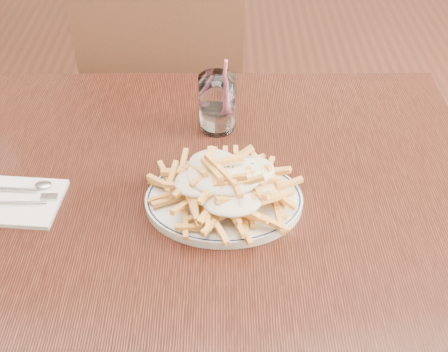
{
  "coord_description": "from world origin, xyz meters",
  "views": [
    {
      "loc": [
        0.08,
        -0.81,
        1.48
      ],
      "look_at": [
        0.09,
        -0.06,
        0.82
      ],
      "focal_mm": 45.0,
      "sensor_mm": 36.0,
      "label": 1
    }
  ],
  "objects_px": {
    "fries_plate": "(224,200)",
    "chair_far": "(162,95)",
    "table": "(181,210)",
    "water_glass": "(217,106)",
    "loaded_fries": "(224,180)"
  },
  "relations": [
    {
      "from": "table",
      "to": "loaded_fries",
      "type": "height_order",
      "value": "loaded_fries"
    },
    {
      "from": "fries_plate",
      "to": "chair_far",
      "type": "bearing_deg",
      "value": 104.95
    },
    {
      "from": "table",
      "to": "chair_far",
      "type": "height_order",
      "value": "chair_far"
    },
    {
      "from": "water_glass",
      "to": "chair_far",
      "type": "bearing_deg",
      "value": 110.82
    },
    {
      "from": "chair_far",
      "to": "water_glass",
      "type": "distance_m",
      "value": 0.55
    },
    {
      "from": "table",
      "to": "water_glass",
      "type": "height_order",
      "value": "water_glass"
    },
    {
      "from": "fries_plate",
      "to": "water_glass",
      "type": "xyz_separation_m",
      "value": [
        -0.01,
        0.24,
        0.04
      ]
    },
    {
      "from": "chair_far",
      "to": "water_glass",
      "type": "relative_size",
      "value": 5.61
    },
    {
      "from": "table",
      "to": "chair_far",
      "type": "distance_m",
      "value": 0.65
    },
    {
      "from": "table",
      "to": "fries_plate",
      "type": "relative_size",
      "value": 3.47
    },
    {
      "from": "table",
      "to": "water_glass",
      "type": "relative_size",
      "value": 7.1
    },
    {
      "from": "table",
      "to": "fries_plate",
      "type": "height_order",
      "value": "fries_plate"
    },
    {
      "from": "water_glass",
      "to": "fries_plate",
      "type": "bearing_deg",
      "value": -86.85
    },
    {
      "from": "fries_plate",
      "to": "loaded_fries",
      "type": "relative_size",
      "value": 1.34
    },
    {
      "from": "chair_far",
      "to": "fries_plate",
      "type": "height_order",
      "value": "chair_far"
    }
  ]
}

